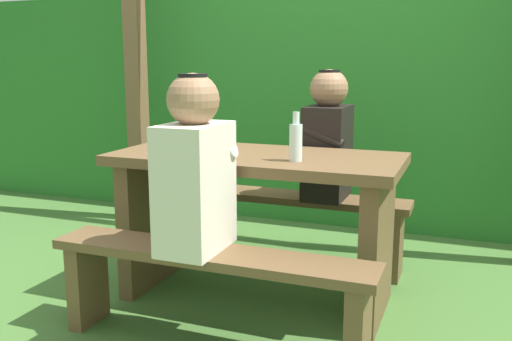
# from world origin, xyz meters

# --- Properties ---
(ground_plane) EXTENTS (12.00, 12.00, 0.00)m
(ground_plane) POSITION_xyz_m (0.00, 0.00, 0.00)
(ground_plane) COLOR #426B2F
(hedge_backdrop) EXTENTS (6.40, 0.84, 1.69)m
(hedge_backdrop) POSITION_xyz_m (0.00, 1.81, 0.85)
(hedge_backdrop) COLOR #2A7428
(hedge_backdrop) RESTS_ON ground_plane
(pergola_post_left) EXTENTS (0.12, 0.12, 2.19)m
(pergola_post_left) POSITION_xyz_m (-1.34, 1.05, 1.10)
(pergola_post_left) COLOR brown
(pergola_post_left) RESTS_ON ground_plane
(picnic_table) EXTENTS (1.40, 0.64, 0.75)m
(picnic_table) POSITION_xyz_m (0.00, 0.00, 0.51)
(picnic_table) COLOR brown
(picnic_table) RESTS_ON ground_plane
(bench_near) EXTENTS (1.40, 0.24, 0.43)m
(bench_near) POSITION_xyz_m (0.00, -0.53, 0.31)
(bench_near) COLOR brown
(bench_near) RESTS_ON ground_plane
(bench_far) EXTENTS (1.40, 0.24, 0.43)m
(bench_far) POSITION_xyz_m (0.00, 0.53, 0.31)
(bench_far) COLOR brown
(bench_far) RESTS_ON ground_plane
(person_white_shirt) EXTENTS (0.25, 0.35, 0.72)m
(person_white_shirt) POSITION_xyz_m (-0.06, -0.53, 0.76)
(person_white_shirt) COLOR silver
(person_white_shirt) RESTS_ON bench_near
(person_black_coat) EXTENTS (0.25, 0.35, 0.72)m
(person_black_coat) POSITION_xyz_m (0.22, 0.53, 0.76)
(person_black_coat) COLOR black
(person_black_coat) RESTS_ON bench_far
(drinking_glass) EXTENTS (0.07, 0.07, 0.09)m
(drinking_glass) POSITION_xyz_m (-0.15, -0.02, 0.79)
(drinking_glass) COLOR silver
(drinking_glass) RESTS_ON picnic_table
(bottle_left) EXTENTS (0.06, 0.06, 0.22)m
(bottle_left) POSITION_xyz_m (0.24, -0.12, 0.84)
(bottle_left) COLOR silver
(bottle_left) RESTS_ON picnic_table
(bottle_right) EXTENTS (0.07, 0.07, 0.22)m
(bottle_right) POSITION_xyz_m (-0.31, -0.02, 0.83)
(bottle_right) COLOR silver
(bottle_right) RESTS_ON picnic_table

